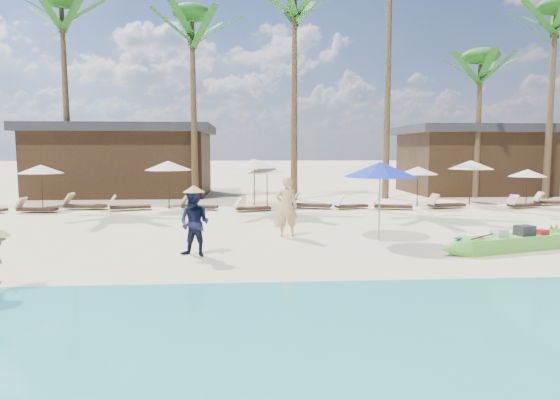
{
  "coord_description": "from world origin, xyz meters",
  "views": [
    {
      "loc": [
        -0.34,
        -11.89,
        2.71
      ],
      "look_at": [
        0.57,
        2.0,
        1.24
      ],
      "focal_mm": 30.0,
      "sensor_mm": 36.0,
      "label": 1
    }
  ],
  "objects": [
    {
      "name": "pavilion_east",
      "position": [
        14.0,
        17.5,
        2.2
      ],
      "size": [
        8.8,
        6.6,
        4.3
      ],
      "color": "#362416",
      "rests_on": "ground"
    },
    {
      "name": "lounger_6_left",
      "position": [
        -0.3,
        9.02,
        0.19
      ],
      "size": [
        1.72,
        0.86,
        0.56
      ],
      "rotation": [
        0.0,
        0.0,
        0.22
      ],
      "color": "#362416",
      "rests_on": "ground"
    },
    {
      "name": "tourist",
      "position": [
        0.83,
        2.69,
        0.96
      ],
      "size": [
        0.73,
        0.5,
        1.91
      ],
      "primitive_type": "imported",
      "rotation": [
        0.0,
        0.0,
        3.08
      ],
      "color": "#DEB477",
      "rests_on": "ground"
    },
    {
      "name": "wet_sand_strip",
      "position": [
        0.0,
        -5.0,
        0.0
      ],
      "size": [
        240.0,
        4.5,
        0.01
      ],
      "primitive_type": "cube",
      "color": "tan",
      "rests_on": "ground"
    },
    {
      "name": "palm_3",
      "position": [
        -3.36,
        14.27,
        8.58
      ],
      "size": [
        2.08,
        2.08,
        10.52
      ],
      "color": "brown",
      "rests_on": "ground"
    },
    {
      "name": "green_canoe",
      "position": [
        6.82,
        0.23,
        0.22
      ],
      "size": [
        5.14,
        1.78,
        0.67
      ],
      "rotation": [
        0.0,
        0.0,
        0.28
      ],
      "color": "#5FC43B",
      "rests_on": "ground"
    },
    {
      "name": "vendor_green",
      "position": [
        -1.75,
        0.1,
        0.86
      ],
      "size": [
        1.02,
        0.92,
        1.72
      ],
      "primitive_type": "imported",
      "rotation": [
        0.0,
        0.0,
        -0.39
      ],
      "color": "#131836",
      "rests_on": "ground"
    },
    {
      "name": "resort_parasol_3",
      "position": [
        -10.01,
        10.52,
        1.87
      ],
      "size": [
        2.01,
        2.01,
        2.07
      ],
      "color": "#362416",
      "rests_on": "ground"
    },
    {
      "name": "resort_parasol_6",
      "position": [
        0.53,
        11.14,
        1.81
      ],
      "size": [
        1.95,
        1.95,
        2.01
      ],
      "color": "#362416",
      "rests_on": "ground"
    },
    {
      "name": "lounger_9_left",
      "position": [
        12.61,
        9.38,
        0.19
      ],
      "size": [
        1.77,
        0.93,
        0.57
      ],
      "rotation": [
        0.0,
        0.0,
        0.25
      ],
      "color": "#362416",
      "rests_on": "ground"
    },
    {
      "name": "lounger_4_left",
      "position": [
        -8.04,
        10.18,
        0.23
      ],
      "size": [
        2.02,
        0.74,
        0.68
      ],
      "rotation": [
        0.0,
        0.0,
        -0.06
      ],
      "color": "#362416",
      "rests_on": "ground"
    },
    {
      "name": "lounger_7_left",
      "position": [
        4.33,
        9.6,
        0.19
      ],
      "size": [
        1.71,
        0.97,
        0.55
      ],
      "rotation": [
        0.0,
        0.0,
        0.3
      ],
      "color": "#362416",
      "rests_on": "ground"
    },
    {
      "name": "lounger_7_right",
      "position": [
        6.2,
        9.32,
        0.2
      ],
      "size": [
        1.88,
        0.94,
        0.61
      ],
      "rotation": [
        0.0,
        0.0,
        -0.23
      ],
      "color": "#362416",
      "rests_on": "ground"
    },
    {
      "name": "resort_parasol_7",
      "position": [
        7.84,
        10.32,
        1.76
      ],
      "size": [
        1.9,
        1.9,
        1.96
      ],
      "color": "#362416",
      "rests_on": "ground"
    },
    {
      "name": "resort_parasol_4",
      "position": [
        -4.12,
        10.23,
        2.03
      ],
      "size": [
        2.19,
        2.19,
        2.25
      ],
      "color": "#362416",
      "rests_on": "ground"
    },
    {
      "name": "palm_4",
      "position": [
        2.15,
        14.01,
        9.45
      ],
      "size": [
        2.08,
        2.08,
        11.7
      ],
      "color": "brown",
      "rests_on": "ground"
    },
    {
      "name": "lounger_9_right",
      "position": [
        14.75,
        10.5,
        0.2
      ],
      "size": [
        1.77,
        0.69,
        0.59
      ],
      "rotation": [
        0.0,
        0.0,
        -0.09
      ],
      "color": "#362416",
      "rests_on": "ground"
    },
    {
      "name": "lounger_4_right",
      "position": [
        -5.93,
        9.72,
        0.21
      ],
      "size": [
        1.97,
        1.08,
        0.64
      ],
      "rotation": [
        0.0,
        0.0,
        0.28
      ],
      "color": "#362416",
      "rests_on": "ground"
    },
    {
      "name": "resort_parasol_9",
      "position": [
        13.08,
        9.86,
        1.65
      ],
      "size": [
        1.77,
        1.77,
        1.83
      ],
      "color": "#362416",
      "rests_on": "ground"
    },
    {
      "name": "pavilion_west",
      "position": [
        -8.0,
        17.5,
        2.19
      ],
      "size": [
        10.8,
        6.6,
        4.3
      ],
      "color": "#362416",
      "rests_on": "ground"
    },
    {
      "name": "resort_parasol_5",
      "position": [
        -0.1,
        11.28,
        2.09
      ],
      "size": [
        2.25,
        2.25,
        2.32
      ],
      "color": "#362416",
      "rests_on": "ground"
    },
    {
      "name": "ground",
      "position": [
        0.0,
        0.0,
        0.0
      ],
      "size": [
        240.0,
        240.0,
        0.0
      ],
      "primitive_type": "plane",
      "color": "beige",
      "rests_on": "ground"
    },
    {
      "name": "lounger_5_left",
      "position": [
        -2.77,
        9.8,
        0.2
      ],
      "size": [
        1.81,
        0.98,
        0.59
      ],
      "rotation": [
        0.0,
        0.0,
        -0.28
      ],
      "color": "#362416",
      "rests_on": "ground"
    },
    {
      "name": "palm_2",
      "position": [
        -10.45,
        15.08,
        9.18
      ],
      "size": [
        2.08,
        2.08,
        11.33
      ],
      "color": "brown",
      "rests_on": "ground"
    },
    {
      "name": "lounger_8_left",
      "position": [
        8.87,
        9.53,
        0.21
      ],
      "size": [
        1.9,
        0.94,
        0.62
      ],
      "rotation": [
        0.0,
        0.0,
        0.22
      ],
      "color": "#362416",
      "rests_on": "ground"
    },
    {
      "name": "resort_parasol_8",
      "position": [
        10.6,
        10.59,
        2.03
      ],
      "size": [
        2.18,
        2.18,
        2.25
      ],
      "color": "#362416",
      "rests_on": "ground"
    },
    {
      "name": "palm_5",
      "position": [
        7.45,
        14.38,
        10.82
      ],
      "size": [
        2.08,
        2.08,
        13.6
      ],
      "color": "brown",
      "rests_on": "ground"
    },
    {
      "name": "palm_6",
      "position": [
        12.84,
        14.52,
        7.05
      ],
      "size": [
        2.08,
        2.08,
        8.51
      ],
      "color": "brown",
      "rests_on": "ground"
    },
    {
      "name": "lounger_6_right",
      "position": [
        2.46,
        9.91,
        0.22
      ],
      "size": [
        2.02,
        1.18,
        0.66
      ],
      "rotation": [
        0.0,
        0.0,
        -0.33
      ],
      "color": "#362416",
      "rests_on": "ground"
    },
    {
      "name": "palm_7",
      "position": [
        16.57,
        13.68,
        8.99
      ],
      "size": [
        2.08,
        2.08,
        11.08
      ],
      "color": "brown",
      "rests_on": "ground"
    },
    {
      "name": "blue_umbrella",
      "position": [
        3.58,
        1.89,
        2.16
      ],
      "size": [
        2.22,
        2.22,
        2.38
      ],
      "color": "#99999E",
      "rests_on": "ground"
    },
    {
      "name": "lounger_3_right",
      "position": [
        -9.81,
        9.22,
        0.2
      ],
      "size": [
        1.79,
        0.72,
        0.59
      ],
      "rotation": [
        0.0,
        0.0,
        -0.11
      ],
      "color": "#362416",
      "rests_on": "ground"
    }
  ]
}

